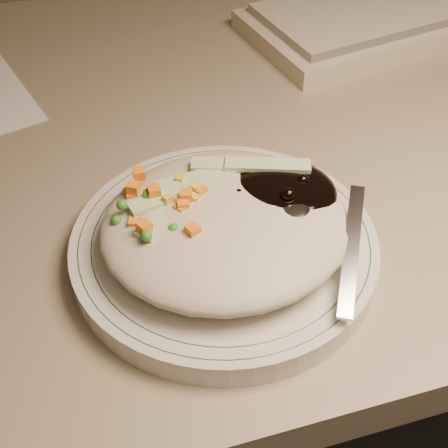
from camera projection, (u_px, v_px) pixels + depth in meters
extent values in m
cube|color=gray|center=(226.00, 132.00, 0.67)|extent=(1.40, 0.70, 0.04)
cylinder|color=silver|center=(224.00, 248.00, 0.50)|extent=(0.24, 0.24, 0.02)
torus|color=#144723|center=(224.00, 239.00, 0.49)|extent=(0.23, 0.23, 0.00)
torus|color=#144723|center=(224.00, 239.00, 0.49)|extent=(0.21, 0.21, 0.00)
ellipsoid|color=#B5AD92|center=(226.00, 224.00, 0.47)|extent=(0.19, 0.18, 0.04)
ellipsoid|color=black|center=(275.00, 196.00, 0.49)|extent=(0.10, 0.09, 0.03)
ellipsoid|color=orange|center=(162.00, 217.00, 0.48)|extent=(0.08, 0.08, 0.02)
sphere|color=black|center=(239.00, 196.00, 0.48)|extent=(0.01, 0.01, 0.01)
sphere|color=black|center=(271.00, 184.00, 0.49)|extent=(0.01, 0.01, 0.01)
sphere|color=black|center=(302.00, 180.00, 0.48)|extent=(0.01, 0.01, 0.01)
sphere|color=black|center=(288.00, 177.00, 0.50)|extent=(0.01, 0.01, 0.01)
sphere|color=black|center=(288.00, 195.00, 0.47)|extent=(0.01, 0.01, 0.01)
sphere|color=black|center=(271.00, 190.00, 0.48)|extent=(0.01, 0.01, 0.01)
sphere|color=black|center=(280.00, 179.00, 0.49)|extent=(0.01, 0.01, 0.01)
cube|color=orange|center=(154.00, 191.00, 0.47)|extent=(0.01, 0.01, 0.01)
cube|color=orange|center=(182.00, 217.00, 0.46)|extent=(0.01, 0.01, 0.01)
cube|color=orange|center=(133.00, 188.00, 0.48)|extent=(0.01, 0.01, 0.01)
cube|color=orange|center=(186.00, 196.00, 0.46)|extent=(0.01, 0.01, 0.01)
cube|color=orange|center=(183.00, 205.00, 0.46)|extent=(0.01, 0.01, 0.01)
cube|color=orange|center=(131.00, 193.00, 0.49)|extent=(0.01, 0.01, 0.01)
cube|color=orange|center=(151.00, 195.00, 0.47)|extent=(0.01, 0.01, 0.01)
cube|color=orange|center=(182.00, 209.00, 0.46)|extent=(0.01, 0.01, 0.01)
cube|color=orange|center=(200.00, 192.00, 0.47)|extent=(0.01, 0.01, 0.01)
cube|color=orange|center=(139.00, 174.00, 0.48)|extent=(0.01, 0.01, 0.01)
cube|color=orange|center=(144.00, 227.00, 0.44)|extent=(0.01, 0.01, 0.01)
cube|color=orange|center=(193.00, 230.00, 0.44)|extent=(0.01, 0.01, 0.01)
cube|color=orange|center=(135.00, 224.00, 0.46)|extent=(0.01, 0.01, 0.01)
cube|color=orange|center=(133.00, 196.00, 0.48)|extent=(0.01, 0.01, 0.01)
sphere|color=#388C28|center=(180.00, 202.00, 0.47)|extent=(0.01, 0.01, 0.01)
sphere|color=#388C28|center=(146.00, 236.00, 0.44)|extent=(0.01, 0.01, 0.01)
sphere|color=#388C28|center=(138.00, 209.00, 0.47)|extent=(0.01, 0.01, 0.01)
sphere|color=#388C28|center=(122.00, 205.00, 0.46)|extent=(0.01, 0.01, 0.01)
sphere|color=#388C28|center=(175.00, 199.00, 0.47)|extent=(0.01, 0.01, 0.01)
sphere|color=#388C28|center=(194.00, 228.00, 0.46)|extent=(0.01, 0.01, 0.01)
sphere|color=#388C28|center=(162.00, 213.00, 0.47)|extent=(0.01, 0.01, 0.01)
sphere|color=#388C28|center=(159.00, 232.00, 0.46)|extent=(0.01, 0.01, 0.01)
sphere|color=#388C28|center=(117.00, 221.00, 0.46)|extent=(0.01, 0.01, 0.01)
sphere|color=#388C28|center=(149.00, 194.00, 0.47)|extent=(0.01, 0.01, 0.01)
sphere|color=#388C28|center=(147.00, 197.00, 0.47)|extent=(0.01, 0.01, 0.01)
sphere|color=#388C28|center=(143.00, 224.00, 0.45)|extent=(0.01, 0.01, 0.01)
sphere|color=#388C28|center=(174.00, 229.00, 0.45)|extent=(0.01, 0.01, 0.01)
sphere|color=#388C28|center=(199.00, 181.00, 0.49)|extent=(0.01, 0.01, 0.01)
cube|color=yellow|center=(173.00, 199.00, 0.47)|extent=(0.01, 0.01, 0.01)
cube|color=yellow|center=(195.00, 199.00, 0.47)|extent=(0.01, 0.01, 0.01)
cube|color=yellow|center=(158.00, 199.00, 0.48)|extent=(0.01, 0.01, 0.01)
cube|color=yellow|center=(168.00, 199.00, 0.46)|extent=(0.01, 0.01, 0.01)
cube|color=yellow|center=(163.00, 214.00, 0.47)|extent=(0.01, 0.01, 0.01)
cube|color=yellow|center=(195.00, 188.00, 0.47)|extent=(0.01, 0.01, 0.01)
cube|color=yellow|center=(180.00, 180.00, 0.48)|extent=(0.01, 0.01, 0.01)
cube|color=yellow|center=(175.00, 213.00, 0.47)|extent=(0.01, 0.01, 0.01)
cube|color=#B2D18C|center=(199.00, 178.00, 0.49)|extent=(0.07, 0.02, 0.00)
cube|color=#B2D18C|center=(234.00, 165.00, 0.50)|extent=(0.07, 0.04, 0.00)
cube|color=#B2D18C|center=(170.00, 212.00, 0.46)|extent=(0.06, 0.06, 0.00)
cube|color=#B2D18C|center=(268.00, 165.00, 0.49)|extent=(0.07, 0.04, 0.00)
cube|color=#B2D18C|center=(234.00, 217.00, 0.46)|extent=(0.07, 0.02, 0.00)
cube|color=#B2D18C|center=(171.00, 195.00, 0.47)|extent=(0.07, 0.03, 0.00)
ellipsoid|color=silver|center=(289.00, 206.00, 0.47)|extent=(0.05, 0.06, 0.01)
cube|color=silver|center=(351.00, 249.00, 0.45)|extent=(0.06, 0.11, 0.03)
cube|color=beige|center=(426.00, 8.00, 0.81)|extent=(0.51, 0.26, 0.02)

